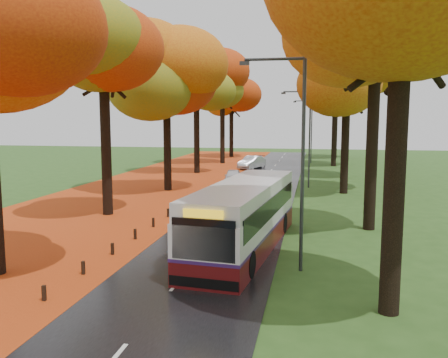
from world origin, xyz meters
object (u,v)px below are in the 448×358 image
(bus, at_px, (245,215))
(car_silver, at_px, (252,162))
(streetlamp_far, at_px, (310,126))
(streetlamp_near, at_px, (296,147))
(streetlamp_mid, at_px, (307,131))
(car_dark, at_px, (257,161))
(car_white, at_px, (233,176))

(bus, distance_m, car_silver, 32.98)
(streetlamp_far, distance_m, car_silver, 11.44)
(streetlamp_near, distance_m, streetlamp_mid, 22.00)
(streetlamp_mid, bearing_deg, car_dark, 109.74)
(car_dark, bearing_deg, car_white, -85.99)
(streetlamp_near, height_order, car_white, streetlamp_near)
(bus, distance_m, car_white, 20.86)
(streetlamp_mid, distance_m, bus, 19.85)
(car_white, bearing_deg, streetlamp_far, 65.62)
(streetlamp_far, distance_m, car_dark, 8.83)
(streetlamp_near, bearing_deg, car_dark, 98.95)
(streetlamp_far, bearing_deg, car_silver, -125.58)
(streetlamp_near, xyz_separation_m, car_dark, (-6.18, 39.21, -4.11))
(streetlamp_near, relative_size, bus, 0.71)
(streetlamp_mid, height_order, streetlamp_far, same)
(bus, xyz_separation_m, car_white, (-4.02, 20.45, -0.91))
(streetlamp_mid, bearing_deg, streetlamp_near, -90.00)
(car_silver, xyz_separation_m, car_dark, (0.07, 3.94, -0.17))
(streetlamp_mid, xyz_separation_m, car_white, (-6.30, 0.98, -4.06))
(streetlamp_far, xyz_separation_m, bus, (-2.28, -41.47, -3.15))
(bus, bearing_deg, car_silver, 102.96)
(bus, bearing_deg, streetlamp_mid, 89.36)
(car_dark, bearing_deg, bus, -79.50)
(bus, bearing_deg, streetlamp_near, -41.96)
(streetlamp_mid, bearing_deg, bus, -96.68)
(streetlamp_far, bearing_deg, streetlamp_mid, -90.00)
(car_white, xyz_separation_m, car_dark, (0.12, 16.22, -0.06))
(car_dark, bearing_deg, car_silver, -86.62)
(streetlamp_near, relative_size, car_dark, 2.07)
(car_white, bearing_deg, streetlamp_near, -82.38)
(car_white, bearing_deg, bus, -86.59)
(streetlamp_far, relative_size, car_white, 2.21)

